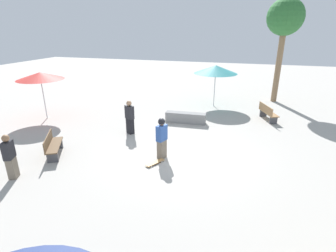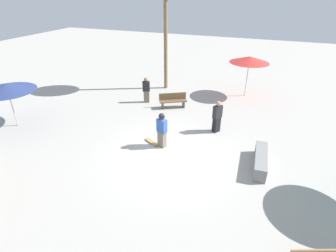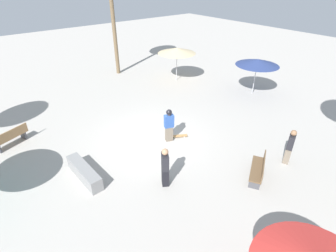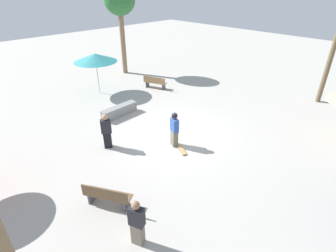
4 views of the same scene
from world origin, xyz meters
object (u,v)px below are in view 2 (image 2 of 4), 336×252
(shade_umbrella_navy, at_px, (6,87))
(bystander_watching, at_px, (217,117))
(skateboard, at_px, (152,142))
(shade_umbrella_red, at_px, (250,60))
(bystander_far, at_px, (146,90))
(concrete_ledge, at_px, (260,161))
(skater_main, at_px, (162,129))
(bench_far, at_px, (173,101))

(shade_umbrella_navy, xyz_separation_m, bystander_watching, (-3.09, 9.65, -1.28))
(skateboard, distance_m, bystander_watching, 3.39)
(shade_umbrella_red, relative_size, bystander_far, 1.63)
(bystander_watching, xyz_separation_m, bystander_far, (-2.13, -4.78, -0.03))
(shade_umbrella_navy, bearing_deg, shade_umbrella_red, 129.37)
(concrete_ledge, xyz_separation_m, shade_umbrella_red, (-7.62, -1.50, 2.09))
(concrete_ledge, relative_size, shade_umbrella_navy, 0.81)
(skater_main, height_order, bystander_far, skater_main)
(concrete_ledge, bearing_deg, bench_far, -128.50)
(skateboard, height_order, shade_umbrella_red, shade_umbrella_red)
(skateboard, relative_size, shade_umbrella_red, 0.31)
(shade_umbrella_red, bearing_deg, skateboard, -23.28)
(bystander_watching, bearing_deg, skateboard, 161.48)
(bench_far, height_order, shade_umbrella_navy, shade_umbrella_navy)
(skateboard, distance_m, shade_umbrella_red, 8.55)
(bystander_watching, bearing_deg, bystander_far, 97.19)
(skateboard, bearing_deg, bench_far, -53.01)
(bench_far, distance_m, shade_umbrella_navy, 8.53)
(bystander_watching, height_order, bystander_far, bystander_watching)
(skater_main, xyz_separation_m, skateboard, (-0.09, -0.55, -0.82))
(shade_umbrella_red, relative_size, shade_umbrella_navy, 0.96)
(skater_main, bearing_deg, shade_umbrella_navy, 26.77)
(skateboard, relative_size, concrete_ledge, 0.37)
(shade_umbrella_navy, relative_size, bystander_far, 1.70)
(concrete_ledge, height_order, shade_umbrella_navy, shade_umbrella_navy)
(bystander_far, bearing_deg, shade_umbrella_red, 9.26)
(skater_main, xyz_separation_m, concrete_ledge, (-0.03, 4.20, -0.60))
(bench_far, xyz_separation_m, shade_umbrella_red, (-3.47, 3.73, 1.94))
(skateboard, bearing_deg, concrete_ledge, -150.28)
(bench_far, height_order, shade_umbrella_red, shade_umbrella_red)
(skater_main, relative_size, bystander_far, 1.04)
(shade_umbrella_red, xyz_separation_m, shade_umbrella_navy, (8.53, -10.39, -0.28))
(concrete_ledge, relative_size, bystander_watching, 1.32)
(skater_main, height_order, bystander_watching, skater_main)
(shade_umbrella_navy, xyz_separation_m, bystander_far, (-5.22, 4.87, -1.30))
(shade_umbrella_navy, bearing_deg, bystander_watching, 107.77)
(concrete_ledge, height_order, shade_umbrella_red, shade_umbrella_red)
(bench_far, distance_m, bystander_watching, 3.60)
(bystander_watching, bearing_deg, concrete_ledge, -103.26)
(skater_main, distance_m, shade_umbrella_red, 8.25)
(skateboard, xyz_separation_m, shade_umbrella_navy, (0.96, -7.13, 2.03))
(skateboard, relative_size, bench_far, 0.49)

